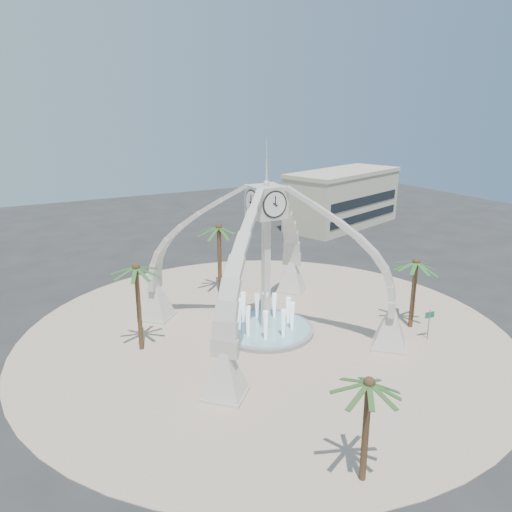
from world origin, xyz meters
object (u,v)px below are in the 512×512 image
palm_south (369,384)px  street_sign (429,318)px  fountain (266,329)px  palm_west (136,269)px  palm_east (416,263)px  clock_tower (266,258)px  palm_north (219,228)px

palm_south → street_sign: size_ratio=2.42×
fountain → palm_west: 11.97m
fountain → palm_east: 13.59m
clock_tower → palm_west: 10.16m
palm_north → palm_west: bearing=-142.3°
fountain → palm_west: palm_west is taller
clock_tower → fountain: 6.20m
palm_east → palm_north: bearing=125.4°
palm_south → clock_tower: bearing=76.1°
fountain → palm_north: (0.53, 10.10, 6.48)m
palm_west → palm_north: palm_north is taller
palm_east → street_sign: bearing=-102.8°
clock_tower → palm_west: (-9.96, 1.99, 0.12)m
clock_tower → palm_north: (0.53, 10.10, 0.27)m
palm_west → clock_tower: bearing=-11.3°
palm_west → palm_south: bearing=-73.5°
clock_tower → palm_east: 12.45m
clock_tower → palm_south: size_ratio=2.86×
palm_east → street_sign: palm_east is taller
fountain → palm_south: (-4.28, -17.25, 5.19)m
palm_south → fountain: bearing=76.1°
palm_north → palm_south: 27.79m
fountain → palm_east: (11.33, -5.11, 5.48)m
clock_tower → palm_north: size_ratio=2.33×
clock_tower → fountain: (0.00, 0.00, -6.20)m
fountain → palm_south: bearing=-103.9°
palm_west → palm_south: palm_west is taller
palm_west → palm_north: size_ratio=0.97×
palm_north → palm_south: size_ratio=1.23×
fountain → palm_south: size_ratio=1.28×
palm_west → street_sign: 23.31m
palm_south → street_sign: bearing=32.9°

